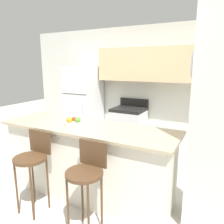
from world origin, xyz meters
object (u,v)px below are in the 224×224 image
(bar_stool_left, at_px, (33,159))
(fruit_bowl, at_px, (74,123))
(bar_stool_right, at_px, (87,174))
(refrigerator, at_px, (84,106))
(stove_range, at_px, (129,129))

(bar_stool_left, bearing_deg, fruit_bowl, 65.80)
(bar_stool_right, bearing_deg, refrigerator, 125.53)
(refrigerator, bearing_deg, fruit_bowl, -58.49)
(refrigerator, distance_m, stove_range, 1.16)
(bar_stool_left, xyz_separation_m, bar_stool_right, (0.77, 0.00, 0.00))
(fruit_bowl, bearing_deg, refrigerator, 121.51)
(refrigerator, bearing_deg, bar_stool_left, -69.56)
(bar_stool_right, bearing_deg, bar_stool_left, 180.00)
(bar_stool_right, bearing_deg, fruit_bowl, 136.66)
(refrigerator, relative_size, stove_range, 1.62)
(stove_range, relative_size, bar_stool_right, 1.08)
(bar_stool_left, relative_size, bar_stool_right, 1.00)
(refrigerator, bearing_deg, stove_range, 2.92)
(refrigerator, height_order, stove_range, refrigerator)
(stove_range, relative_size, fruit_bowl, 4.22)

